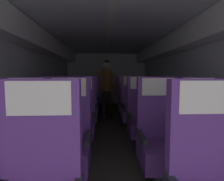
# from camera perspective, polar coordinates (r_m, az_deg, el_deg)

# --- Properties ---
(ground) EXTENTS (3.49, 8.19, 0.02)m
(ground) POSITION_cam_1_polar(r_m,az_deg,el_deg) (3.70, -0.66, -14.02)
(ground) COLOR #3D3833
(fuselage_shell) EXTENTS (3.37, 7.84, 2.14)m
(fuselage_shell) POSITION_cam_1_polar(r_m,az_deg,el_deg) (3.77, -0.82, 10.43)
(fuselage_shell) COLOR silver
(fuselage_shell) RESTS_ON ground
(seat_b_left_window) EXTENTS (0.49, 0.50, 1.18)m
(seat_b_left_window) POSITION_cam_1_polar(r_m,az_deg,el_deg) (2.17, -26.29, -14.59)
(seat_b_left_window) COLOR #38383D
(seat_b_left_window) RESTS_ON ground
(seat_b_left_aisle) EXTENTS (0.49, 0.50, 1.18)m
(seat_b_left_aisle) POSITION_cam_1_polar(r_m,az_deg,el_deg) (2.04, -13.84, -15.51)
(seat_b_left_aisle) COLOR #38383D
(seat_b_left_aisle) RESTS_ON ground
(seat_b_right_aisle) EXTENTS (0.49, 0.50, 1.18)m
(seat_b_right_aisle) POSITION_cam_1_polar(r_m,az_deg,el_deg) (2.30, 26.70, -13.50)
(seat_b_right_aisle) COLOR #38383D
(seat_b_right_aisle) RESTS_ON ground
(seat_b_right_window) EXTENTS (0.49, 0.50, 1.18)m
(seat_b_right_window) POSITION_cam_1_polar(r_m,az_deg,el_deg) (2.11, 15.07, -14.84)
(seat_b_right_window) COLOR #38383D
(seat_b_right_window) RESTS_ON ground
(seat_c_left_window) EXTENTS (0.49, 0.50, 1.18)m
(seat_c_left_window) POSITION_cam_1_polar(r_m,az_deg,el_deg) (3.04, -18.88, -8.73)
(seat_c_left_window) COLOR #38383D
(seat_c_left_window) RESTS_ON ground
(seat_c_left_aisle) EXTENTS (0.49, 0.50, 1.18)m
(seat_c_left_aisle) POSITION_cam_1_polar(r_m,az_deg,el_deg) (2.94, -10.19, -9.02)
(seat_c_left_aisle) COLOR #38383D
(seat_c_left_aisle) RESTS_ON ground
(seat_c_right_aisle) EXTENTS (0.49, 0.50, 1.18)m
(seat_c_right_aisle) POSITION_cam_1_polar(r_m,az_deg,el_deg) (3.13, 17.78, -8.31)
(seat_c_right_aisle) COLOR #38383D
(seat_c_right_aisle) RESTS_ON ground
(seat_c_right_window) EXTENTS (0.49, 0.50, 1.18)m
(seat_c_right_window) POSITION_cam_1_polar(r_m,az_deg,el_deg) (3.01, 9.65, -8.70)
(seat_c_right_window) COLOR #38383D
(seat_c_right_window) RESTS_ON ground
(seat_d_left_window) EXTENTS (0.49, 0.50, 1.18)m
(seat_d_left_window) POSITION_cam_1_polar(r_m,az_deg,el_deg) (3.95, -14.96, -5.49)
(seat_d_left_window) COLOR #38383D
(seat_d_left_window) RESTS_ON ground
(seat_d_left_aisle) EXTENTS (0.49, 0.50, 1.18)m
(seat_d_left_aisle) POSITION_cam_1_polar(r_m,az_deg,el_deg) (3.88, -8.32, -5.56)
(seat_d_left_aisle) COLOR #38383D
(seat_d_left_aisle) RESTS_ON ground
(seat_d_right_aisle) EXTENTS (0.49, 0.50, 1.18)m
(seat_d_right_aisle) POSITION_cam_1_polar(r_m,az_deg,el_deg) (4.01, 13.28, -5.30)
(seat_d_right_aisle) COLOR #38383D
(seat_d_right_aisle) RESTS_ON ground
(seat_d_right_window) EXTENTS (0.49, 0.50, 1.18)m
(seat_d_right_window) POSITION_cam_1_polar(r_m,az_deg,el_deg) (3.90, 6.51, -5.49)
(seat_d_right_window) COLOR #38383D
(seat_d_right_window) RESTS_ON ground
(seat_e_left_window) EXTENTS (0.49, 0.50, 1.18)m
(seat_e_left_window) POSITION_cam_1_polar(r_m,az_deg,el_deg) (4.88, -12.66, -3.46)
(seat_e_left_window) COLOR #38383D
(seat_e_left_window) RESTS_ON ground
(seat_e_left_aisle) EXTENTS (0.49, 0.50, 1.18)m
(seat_e_left_aisle) POSITION_cam_1_polar(r_m,az_deg,el_deg) (4.81, -7.22, -3.49)
(seat_e_left_aisle) COLOR #38383D
(seat_e_left_aisle) RESTS_ON ground
(seat_e_right_aisle) EXTENTS (0.49, 0.50, 1.18)m
(seat_e_right_aisle) POSITION_cam_1_polar(r_m,az_deg,el_deg) (4.93, 9.99, -3.33)
(seat_e_right_aisle) COLOR #38383D
(seat_e_right_aisle) RESTS_ON ground
(seat_e_right_window) EXTENTS (0.49, 0.50, 1.18)m
(seat_e_right_window) POSITION_cam_1_polar(r_m,az_deg,el_deg) (4.83, 4.79, -3.44)
(seat_e_right_window) COLOR #38383D
(seat_e_right_window) RESTS_ON ground
(flight_attendant) EXTENTS (0.43, 0.28, 1.61)m
(flight_attendant) POSITION_cam_1_polar(r_m,az_deg,el_deg) (4.88, -1.73, 2.60)
(flight_attendant) COLOR black
(flight_attendant) RESTS_ON ground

